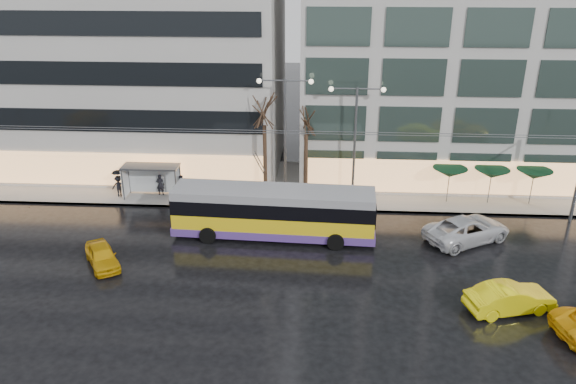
# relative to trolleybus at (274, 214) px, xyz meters

# --- Properties ---
(ground) EXTENTS (140.00, 140.00, 0.00)m
(ground) POSITION_rel_trolleybus_xyz_m (-1.65, -4.88, -1.63)
(ground) COLOR black
(ground) RESTS_ON ground
(sidewalk) EXTENTS (80.00, 10.00, 0.15)m
(sidewalk) POSITION_rel_trolleybus_xyz_m (0.35, 9.12, -1.55)
(sidewalk) COLOR gray
(sidewalk) RESTS_ON ground
(kerb) EXTENTS (80.00, 0.10, 0.15)m
(kerb) POSITION_rel_trolleybus_xyz_m (0.35, 4.17, -1.55)
(kerb) COLOR slate
(kerb) RESTS_ON ground
(building_left) EXTENTS (34.00, 14.00, 22.00)m
(building_left) POSITION_rel_trolleybus_xyz_m (-17.65, 14.12, 9.52)
(building_left) COLOR #ADAAA6
(building_left) RESTS_ON sidewalk
(building_right) EXTENTS (32.00, 14.00, 25.00)m
(building_right) POSITION_rel_trolleybus_xyz_m (17.35, 14.12, 11.02)
(building_right) COLOR #ADAAA6
(building_right) RESTS_ON sidewalk
(trolleybus) EXTENTS (13.09, 5.34, 6.02)m
(trolleybus) POSITION_rel_trolleybus_xyz_m (0.00, 0.00, 0.00)
(trolleybus) COLOR yellow
(trolleybus) RESTS_ON ground
(catenary) EXTENTS (42.24, 5.12, 7.00)m
(catenary) POSITION_rel_trolleybus_xyz_m (-0.65, 3.06, 2.62)
(catenary) COLOR #595B60
(catenary) RESTS_ON ground
(bus_shelter) EXTENTS (4.20, 1.60, 2.51)m
(bus_shelter) POSITION_rel_trolleybus_xyz_m (-10.03, 5.81, 0.33)
(bus_shelter) COLOR #595B60
(bus_shelter) RESTS_ON sidewalk
(street_lamp_near) EXTENTS (3.96, 0.36, 9.03)m
(street_lamp_near) POSITION_rel_trolleybus_xyz_m (0.35, 5.92, 4.36)
(street_lamp_near) COLOR #595B60
(street_lamp_near) RESTS_ON sidewalk
(street_lamp_far) EXTENTS (3.96, 0.36, 8.53)m
(street_lamp_far) POSITION_rel_trolleybus_xyz_m (5.35, 5.92, 4.09)
(street_lamp_far) COLOR #595B60
(street_lamp_far) RESTS_ON sidewalk
(tree_a) EXTENTS (3.20, 3.20, 8.40)m
(tree_a) POSITION_rel_trolleybus_xyz_m (-1.15, 6.12, 5.46)
(tree_a) COLOR black
(tree_a) RESTS_ON sidewalk
(tree_b) EXTENTS (3.20, 3.20, 7.70)m
(tree_b) POSITION_rel_trolleybus_xyz_m (1.85, 6.32, 4.77)
(tree_b) COLOR black
(tree_b) RESTS_ON sidewalk
(parasol_a) EXTENTS (2.50, 2.50, 2.65)m
(parasol_a) POSITION_rel_trolleybus_xyz_m (12.35, 6.12, 0.82)
(parasol_a) COLOR #595B60
(parasol_a) RESTS_ON sidewalk
(parasol_b) EXTENTS (2.50, 2.50, 2.65)m
(parasol_b) POSITION_rel_trolleybus_xyz_m (15.35, 6.12, 0.82)
(parasol_b) COLOR #595B60
(parasol_b) RESTS_ON sidewalk
(parasol_c) EXTENTS (2.50, 2.50, 2.65)m
(parasol_c) POSITION_rel_trolleybus_xyz_m (18.35, 6.12, 0.82)
(parasol_c) COLOR #595B60
(parasol_c) RESTS_ON sidewalk
(taxi_a) EXTENTS (3.29, 3.95, 1.27)m
(taxi_a) POSITION_rel_trolleybus_xyz_m (-9.83, -4.36, -0.99)
(taxi_a) COLOR #D39C0B
(taxi_a) RESTS_ON ground
(taxi_b) EXTENTS (4.85, 2.77, 1.51)m
(taxi_b) POSITION_rel_trolleybus_xyz_m (12.84, -7.59, -0.87)
(taxi_b) COLOR #FFED0D
(taxi_b) RESTS_ON ground
(sedan_silver) EXTENTS (6.37, 5.20, 1.61)m
(sedan_silver) POSITION_rel_trolleybus_xyz_m (12.45, 0.18, -0.82)
(sedan_silver) COLOR silver
(sedan_silver) RESTS_ON ground
(pedestrian_a) EXTENTS (0.99, 1.01, 2.19)m
(pedestrian_a) POSITION_rel_trolleybus_xyz_m (-9.17, 6.09, -0.02)
(pedestrian_a) COLOR black
(pedestrian_a) RESTS_ON sidewalk
(pedestrian_b) EXTENTS (1.01, 0.98, 1.64)m
(pedestrian_b) POSITION_rel_trolleybus_xyz_m (-7.57, 6.03, -0.66)
(pedestrian_b) COLOR black
(pedestrian_b) RESTS_ON sidewalk
(pedestrian_c) EXTENTS (1.12, 0.91, 2.11)m
(pedestrian_c) POSITION_rel_trolleybus_xyz_m (-12.22, 5.63, -0.37)
(pedestrian_c) COLOR black
(pedestrian_c) RESTS_ON sidewalk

